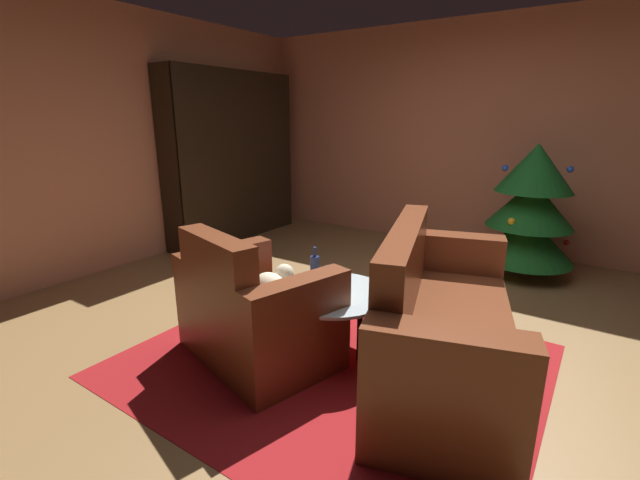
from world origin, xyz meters
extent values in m
plane|color=olive|center=(0.00, 0.00, 0.00)|extent=(7.42, 7.42, 0.00)
cube|color=tan|center=(0.00, 2.77, 1.33)|extent=(6.30, 0.06, 2.65)
cube|color=tan|center=(-3.12, 0.00, 1.33)|extent=(0.06, 5.60, 2.65)
cube|color=maroon|center=(-0.16, -0.45, 0.00)|extent=(2.53, 2.15, 0.01)
cube|color=black|center=(-2.72, 1.44, 1.05)|extent=(0.03, 1.96, 2.11)
cube|color=black|center=(-2.89, 2.41, 1.05)|extent=(0.37, 0.03, 2.11)
cube|color=black|center=(-2.89, 0.47, 1.05)|extent=(0.37, 0.03, 2.11)
cube|color=black|center=(-2.89, 1.44, 0.01)|extent=(0.34, 1.91, 0.03)
cube|color=black|center=(-2.89, 1.44, 0.36)|extent=(0.34, 1.91, 0.03)
cube|color=black|center=(-2.89, 1.44, 0.71)|extent=(0.34, 1.91, 0.02)
cube|color=black|center=(-2.89, 1.44, 1.05)|extent=(0.34, 1.91, 0.02)
cube|color=black|center=(-2.89, 1.44, 1.40)|extent=(0.34, 1.91, 0.02)
cube|color=black|center=(-2.89, 1.44, 1.75)|extent=(0.34, 1.91, 0.02)
cube|color=black|center=(-2.89, 1.44, 2.09)|extent=(0.34, 1.91, 0.03)
cube|color=black|center=(-3.03, 1.44, 0.65)|extent=(0.05, 0.89, 0.56)
cube|color=black|center=(-3.00, 1.44, 0.65)|extent=(0.03, 0.92, 0.59)
cube|color=#7E53A2|center=(-2.95, 2.35, 0.13)|extent=(0.21, 0.03, 0.21)
cube|color=red|center=(-2.93, 2.30, 0.16)|extent=(0.26, 0.04, 0.26)
cube|color=gold|center=(-2.94, 2.25, 0.12)|extent=(0.24, 0.05, 0.20)
cube|color=#B22F30|center=(-2.95, 2.20, 0.16)|extent=(0.23, 0.05, 0.28)
cube|color=#3F2432|center=(-2.94, 2.15, 0.15)|extent=(0.24, 0.04, 0.26)
cube|color=#2C4980|center=(-2.97, 2.11, 0.17)|extent=(0.18, 0.03, 0.28)
cube|color=red|center=(-2.95, 2.07, 0.14)|extent=(0.22, 0.03, 0.23)
cube|color=#AC9698|center=(-2.97, 2.03, 0.12)|extent=(0.18, 0.03, 0.19)
cube|color=gold|center=(-2.97, 1.99, 0.17)|extent=(0.18, 0.03, 0.28)
cube|color=gold|center=(-2.94, 2.36, 1.19)|extent=(0.24, 0.05, 0.25)
cube|color=gold|center=(-2.94, 2.31, 1.17)|extent=(0.24, 0.03, 0.20)
cube|color=#206A8F|center=(-2.95, 2.28, 1.20)|extent=(0.22, 0.03, 0.27)
cube|color=#2B8946|center=(-2.93, 2.23, 1.16)|extent=(0.25, 0.04, 0.19)
cube|color=#254694|center=(-2.95, 2.19, 1.17)|extent=(0.22, 0.03, 0.21)
cube|color=#0B6A93|center=(-2.92, 2.15, 1.18)|extent=(0.27, 0.04, 0.22)
cube|color=purple|center=(-2.94, 2.10, 1.20)|extent=(0.25, 0.04, 0.26)
cube|color=gold|center=(-2.97, 2.05, 1.17)|extent=(0.19, 0.05, 0.20)
cube|color=orange|center=(-2.95, 2.01, 1.21)|extent=(0.23, 0.03, 0.30)
cube|color=#2B7342|center=(-2.93, 2.34, 1.53)|extent=(0.26, 0.04, 0.23)
cube|color=teal|center=(-2.93, 2.29, 1.52)|extent=(0.26, 0.03, 0.22)
cube|color=#8E508F|center=(-2.96, 2.25, 1.51)|extent=(0.20, 0.04, 0.20)
cube|color=#298933|center=(-2.93, 2.21, 1.54)|extent=(0.26, 0.03, 0.25)
cube|color=#24794D|center=(-2.92, 2.17, 1.54)|extent=(0.27, 0.04, 0.25)
cube|color=red|center=(-2.93, 2.13, 1.52)|extent=(0.27, 0.03, 0.22)
cube|color=#824B8B|center=(-2.94, 2.09, 1.55)|extent=(0.24, 0.03, 0.27)
cube|color=yellow|center=(-2.93, 2.06, 1.53)|extent=(0.26, 0.03, 0.23)
cube|color=gold|center=(-2.94, 2.37, 1.87)|extent=(0.23, 0.04, 0.23)
cube|color=red|center=(-2.96, 2.34, 1.88)|extent=(0.20, 0.03, 0.23)
cube|color=orange|center=(-2.97, 2.29, 1.87)|extent=(0.18, 0.04, 0.21)
cube|color=red|center=(-2.93, 2.25, 1.89)|extent=(0.26, 0.03, 0.27)
cube|color=#8B458A|center=(-2.96, 2.20, 1.87)|extent=(0.21, 0.05, 0.23)
cube|color=#317344|center=(-2.93, 2.16, 1.89)|extent=(0.26, 0.03, 0.26)
cube|color=#235487|center=(-2.97, 2.12, 1.88)|extent=(0.17, 0.03, 0.23)
cube|color=brown|center=(-0.61, -0.65, 0.20)|extent=(0.86, 0.87, 0.41)
cube|color=brown|center=(-0.68, -0.92, 0.65)|extent=(0.71, 0.34, 0.48)
cube|color=brown|center=(-0.20, -0.77, 0.34)|extent=(0.34, 0.72, 0.67)
cube|color=brown|center=(-1.02, -0.54, 0.34)|extent=(0.34, 0.72, 0.67)
ellipsoid|color=beige|center=(-0.54, -0.60, 0.50)|extent=(0.32, 0.25, 0.18)
sphere|color=beige|center=(-0.53, -0.47, 0.55)|extent=(0.13, 0.13, 0.13)
cube|color=brown|center=(0.50, -0.17, 0.21)|extent=(1.09, 1.55, 0.42)
cube|color=brown|center=(0.23, -0.25, 0.68)|extent=(0.55, 1.39, 0.51)
cube|color=brown|center=(0.72, -0.94, 0.35)|extent=(0.76, 0.40, 0.70)
cube|color=brown|center=(0.27, 0.60, 0.35)|extent=(0.76, 0.40, 0.70)
cylinder|color=black|center=(-0.02, -0.34, 0.21)|extent=(0.04, 0.04, 0.42)
cylinder|color=black|center=(-0.35, -0.17, 0.21)|extent=(0.04, 0.04, 0.42)
cylinder|color=black|center=(-0.35, -0.51, 0.21)|extent=(0.04, 0.04, 0.42)
cylinder|color=silver|center=(-0.23, -0.34, 0.43)|extent=(0.77, 0.77, 0.02)
cube|color=#2B5489|center=(-0.27, -0.33, 0.45)|extent=(0.22, 0.19, 0.02)
cube|color=red|center=(-0.28, -0.32, 0.48)|extent=(0.20, 0.19, 0.03)
cube|color=red|center=(-0.27, -0.32, 0.51)|extent=(0.18, 0.16, 0.03)
cube|color=#3E7B48|center=(-0.27, -0.32, 0.53)|extent=(0.18, 0.16, 0.03)
cube|color=gold|center=(-0.27, -0.33, 0.56)|extent=(0.22, 0.19, 0.02)
cube|color=#3B3F8E|center=(-0.27, -0.32, 0.58)|extent=(0.17, 0.15, 0.02)
cylinder|color=navy|center=(-0.42, -0.26, 0.54)|extent=(0.06, 0.06, 0.19)
cylinder|color=navy|center=(-0.42, -0.26, 0.67)|extent=(0.03, 0.03, 0.07)
cylinder|color=brown|center=(0.58, 2.03, 0.08)|extent=(0.08, 0.08, 0.16)
cone|color=#185E22|center=(0.58, 2.03, 0.39)|extent=(0.91, 0.91, 0.47)
cone|color=#185E22|center=(0.58, 2.03, 0.74)|extent=(0.82, 0.82, 0.47)
cone|color=#185E22|center=(0.58, 2.03, 1.09)|extent=(0.72, 0.72, 0.47)
sphere|color=yellow|center=(0.48, 1.72, 0.61)|extent=(0.07, 0.07, 0.07)
sphere|color=blue|center=(0.87, 2.04, 1.09)|extent=(0.06, 0.06, 0.06)
sphere|color=red|center=(0.23, 1.90, 0.38)|extent=(0.06, 0.06, 0.06)
sphere|color=red|center=(0.93, 2.16, 0.36)|extent=(0.06, 0.06, 0.06)
sphere|color=red|center=(0.40, 1.71, 0.40)|extent=(0.07, 0.07, 0.07)
sphere|color=blue|center=(0.33, 1.89, 1.08)|extent=(0.06, 0.06, 0.06)
camera|label=1|loc=(1.18, -2.59, 1.56)|focal=24.19mm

